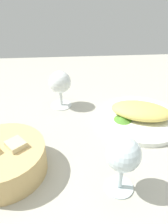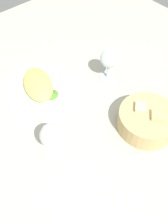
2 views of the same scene
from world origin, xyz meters
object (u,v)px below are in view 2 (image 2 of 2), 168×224
at_px(bread_basket, 147,120).
at_px(wine_glass_far, 109,60).
at_px(plate, 39,89).
at_px(wine_glass_near, 52,137).

distance_m(bread_basket, wine_glass_far, 0.25).
relative_size(plate, wine_glass_near, 2.05).
xyz_separation_m(plate, wine_glass_near, (0.23, -0.10, 0.07)).
bearing_deg(wine_glass_near, wine_glass_far, 109.65).
bearing_deg(wine_glass_far, wine_glass_near, -70.35).
height_order(plate, wine_glass_near, wine_glass_near).
xyz_separation_m(plate, wine_glass_far, (0.11, 0.23, 0.08)).
relative_size(bread_basket, wine_glass_far, 1.45).
distance_m(plate, wine_glass_near, 0.26).
bearing_deg(bread_basket, wine_glass_near, -113.48).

